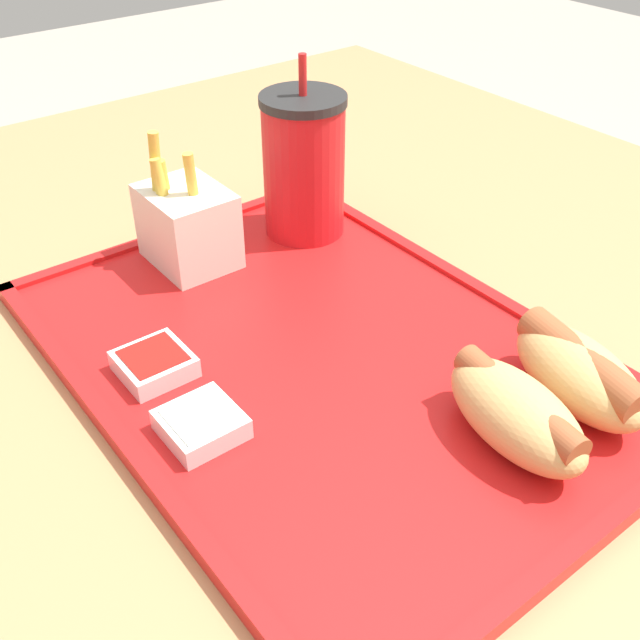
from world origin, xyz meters
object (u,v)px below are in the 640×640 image
at_px(soda_cup, 304,166).
at_px(hot_dog_far, 579,372).
at_px(hot_dog_near, 516,413).
at_px(sauce_cup_ketchup, 154,363).
at_px(sauce_cup_mayo, 201,423).
at_px(fries_carton, 187,224).

bearing_deg(soda_cup, hot_dog_far, 0.33).
xyz_separation_m(soda_cup, hot_dog_far, (0.31, 0.00, -0.04)).
xyz_separation_m(hot_dog_near, sauce_cup_ketchup, (-0.20, -0.15, -0.02)).
xyz_separation_m(hot_dog_near, sauce_cup_mayo, (-0.13, -0.16, -0.02)).
height_order(soda_cup, hot_dog_near, soda_cup).
height_order(fries_carton, sauce_cup_ketchup, fries_carton).
height_order(hot_dog_near, sauce_cup_mayo, hot_dog_near).
height_order(hot_dog_far, hot_dog_near, same).
bearing_deg(hot_dog_near, hot_dog_far, 90.00).
relative_size(soda_cup, hot_dog_near, 1.40).
bearing_deg(soda_cup, hot_dog_near, -11.42).
bearing_deg(hot_dog_far, sauce_cup_mayo, -120.42).
bearing_deg(sauce_cup_ketchup, hot_dog_near, 36.52).
bearing_deg(hot_dog_far, hot_dog_near, -90.00).
distance_m(hot_dog_far, sauce_cup_ketchup, 0.30).
relative_size(hot_dog_near, fries_carton, 0.99).
distance_m(soda_cup, hot_dog_near, 0.32).
xyz_separation_m(sauce_cup_mayo, sauce_cup_ketchup, (-0.07, 0.00, 0.00)).
height_order(hot_dog_near, sauce_cup_ketchup, hot_dog_near).
height_order(soda_cup, sauce_cup_mayo, soda_cup).
distance_m(soda_cup, fries_carton, 0.12).
distance_m(hot_dog_near, fries_carton, 0.33).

